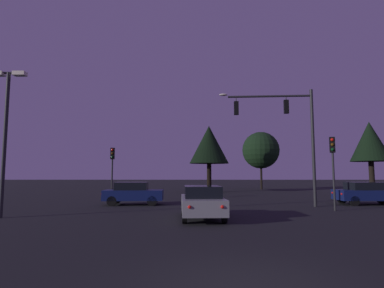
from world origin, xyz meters
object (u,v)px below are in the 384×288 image
Objects in this scene: car_nearside_lane at (202,201)px; tree_left_far at (209,145)px; car_crossing_right at (133,193)px; traffic_signal_mast_arm at (287,125)px; parking_lot_lamp_post at (6,122)px; tree_behind_sign at (261,150)px; traffic_light_corner_left at (112,163)px; tree_center_horizon at (370,142)px; traffic_light_corner_right at (333,158)px; car_crossing_left at (368,193)px.

tree_left_far is at bearing 86.47° from car_nearside_lane.
car_crossing_right is (-4.51, 6.47, -0.00)m from car_nearside_lane.
traffic_signal_mast_arm is 0.99× the size of tree_left_far.
tree_behind_sign is (18.20, 27.37, 0.72)m from parking_lot_lamp_post.
traffic_signal_mast_arm is at bearing 19.10° from parking_lot_lamp_post.
tree_left_far is at bearing 68.52° from car_crossing_right.
traffic_signal_mast_arm reaches higher than car_crossing_right.
traffic_light_corner_left is 0.53× the size of tree_behind_sign.
parking_lot_lamp_post is at bearing -151.73° from tree_center_horizon.
parking_lot_lamp_post is at bearing 178.90° from car_nearside_lane.
traffic_signal_mast_arm reaches higher than parking_lot_lamp_post.
tree_center_horizon reaches higher than car_crossing_right.
tree_behind_sign is at bearing 87.42° from traffic_light_corner_right.
parking_lot_lamp_post reaches higher than traffic_light_corner_left.
tree_center_horizon reaches higher than car_crossing_left.
parking_lot_lamp_post reaches higher than car_crossing_left.
tree_behind_sign reaches higher than car_nearside_lane.
parking_lot_lamp_post is (-5.03, -6.29, 3.79)m from car_crossing_right.
tree_center_horizon is (20.28, 7.32, 4.21)m from car_crossing_right.
tree_center_horizon is at bearing 28.27° from parking_lot_lamp_post.
car_crossing_right is (2.31, -3.10, -2.14)m from traffic_light_corner_left.
traffic_signal_mast_arm is 1.75× the size of car_crossing_left.
car_crossing_left is 1.06× the size of car_crossing_right.
parking_lot_lamp_post is (-9.54, 0.18, 3.79)m from car_nearside_lane.
car_crossing_right is at bearing -111.48° from tree_left_far.
tree_left_far is at bearing 109.03° from traffic_light_corner_right.
tree_center_horizon is at bearing -27.32° from tree_left_far.
tree_left_far is (8.13, 11.69, 2.53)m from traffic_light_corner_left.
tree_behind_sign reaches higher than tree_left_far.
car_nearside_lane is 0.64× the size of tree_center_horizon.
car_crossing_right is 16.57m from tree_left_far.
traffic_signal_mast_arm is at bearing -18.20° from traffic_light_corner_left.
car_nearside_lane is 21.81m from tree_left_far.
car_nearside_lane is at bearing -55.15° from car_crossing_right.
tree_left_far is at bearing -139.46° from tree_behind_sign.
tree_center_horizon is at bearing 58.32° from car_crossing_left.
traffic_light_corner_right is (1.86, -2.33, -2.31)m from traffic_signal_mast_arm.
traffic_light_corner_left is at bearing 161.80° from traffic_signal_mast_arm.
car_crossing_left is 21.50m from tree_behind_sign.
tree_left_far reaches higher than car_crossing_right.
tree_left_far is at bearing 152.68° from tree_center_horizon.
car_nearside_lane is 13.23m from car_crossing_left.
tree_center_horizon is (7.11, -13.76, -0.30)m from tree_behind_sign.
traffic_light_corner_left is at bearing -124.80° from tree_left_far.
car_crossing_left is 15.91m from car_crossing_right.
parking_lot_lamp_post is (-2.73, -9.39, 1.66)m from traffic_light_corner_left.
traffic_light_corner_right is 0.54× the size of tree_left_far.
traffic_light_corner_right reaches higher than traffic_light_corner_left.
tree_center_horizon reaches higher than traffic_light_corner_left.
tree_left_far is (10.85, 21.08, 0.88)m from parking_lot_lamp_post.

